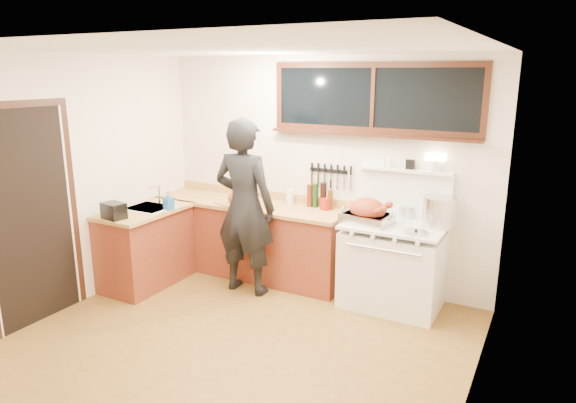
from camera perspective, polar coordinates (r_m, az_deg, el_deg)
The scene contains 20 objects.
ground_plane at distance 4.94m, azimuth -5.35°, elevation -15.29°, with size 4.00×3.50×0.02m, color brown.
room_shell at distance 4.37m, azimuth -5.85°, elevation 4.00°, with size 4.10×3.60×2.65m.
counter_back at distance 6.27m, azimuth -4.28°, elevation -4.06°, with size 2.44×0.64×1.00m.
counter_left at distance 6.19m, azimuth -15.51°, elevation -4.83°, with size 0.64×1.09×0.90m.
sink_unit at distance 6.12m, azimuth -15.13°, elevation -1.17°, with size 0.50×0.45×0.37m.
vintage_stove at distance 5.53m, azimuth 11.59°, elevation -6.73°, with size 1.02×0.74×1.61m.
back_window at distance 5.60m, azimuth 9.35°, elevation 10.41°, with size 2.32×0.13×0.77m.
left_doorway at distance 5.50m, azimuth -26.59°, elevation -1.35°, with size 0.02×1.04×2.17m.
knife_strip at distance 5.87m, azimuth 4.66°, elevation 3.30°, with size 0.52×0.03×0.28m.
man at distance 5.63m, azimuth -4.84°, elevation -0.62°, with size 0.73×0.49×1.96m.
soap_bottle at distance 5.95m, azimuth -13.14°, elevation 0.09°, with size 0.11×0.11×0.21m.
toaster at distance 5.75m, azimuth -18.79°, elevation -0.98°, with size 0.28×0.21×0.17m.
cutting_board at distance 6.05m, azimuth -5.73°, elevation 0.15°, with size 0.54×0.48×0.15m.
roast_turkey at distance 5.36m, azimuth 8.86°, elevation -1.26°, with size 0.54×0.43×0.26m.
stockpot at distance 5.38m, azimuth 16.46°, elevation -1.09°, with size 0.42×0.42×0.31m.
saucepan at distance 5.63m, azimuth 13.08°, elevation -1.11°, with size 0.20×0.30×0.13m.
pot_lid at distance 5.12m, azimuth 14.03°, elevation -3.33°, with size 0.24×0.24×0.04m.
coffee_tin at distance 5.80m, azimuth 4.12°, elevation -0.31°, with size 0.10×0.09×0.13m.
pitcher at distance 6.06m, azimuth 0.21°, elevation 0.52°, with size 0.11×0.11×0.17m.
bottle_cluster at distance 5.88m, azimuth 3.45°, elevation 0.60°, with size 0.32×0.07×0.30m.
Camera 1 is at (2.41, -3.57, 2.43)m, focal length 32.00 mm.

